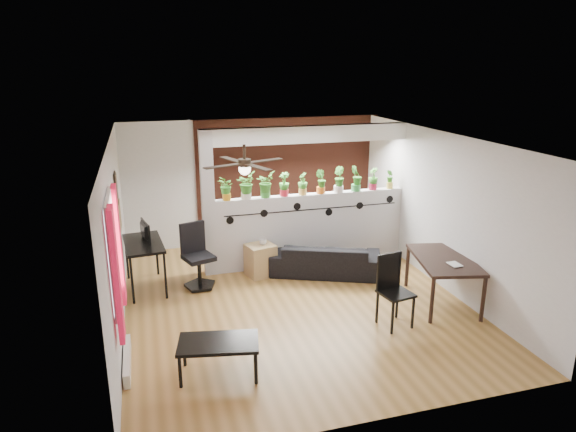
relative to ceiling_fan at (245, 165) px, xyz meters
The scene contains 31 objects.
room_shell 1.33m from the ceiling_fan, 20.56° to the left, with size 6.30×7.10×2.90m.
partition_wall 2.91m from the ceiling_fan, 48.37° to the left, with size 3.60×0.18×1.35m, color #BCBCC1.
ceiling_header 2.41m from the ceiling_fan, 48.37° to the left, with size 3.60×0.18×0.30m, color silver.
pier_column 2.09m from the ceiling_fan, 99.77° to the left, with size 0.22×0.20×2.60m, color #BCBCC1.
brick_panel 3.78m from the ceiling_fan, 63.93° to the left, with size 3.90×0.05×2.60m, color #AC4A32.
vine_decal 2.64m from the ceiling_fan, 46.80° to the left, with size 3.31×0.01×0.30m.
window_assembly 2.13m from the ceiling_fan, 152.87° to the right, with size 0.09×1.30×1.55m.
baseboard_heater 2.96m from the ceiling_fan, 152.65° to the right, with size 0.08×1.00×0.18m, color silver.
corkboard 2.38m from the ceiling_fan, 144.85° to the left, with size 0.03×0.60×0.45m, color olive.
framed_art 2.19m from the ceiling_fan, 145.97° to the left, with size 0.03×0.34×0.44m.
ceiling_fan is the anchor object (origin of this frame).
potted_plant_0 1.95m from the ceiling_fan, 89.36° to the left, with size 0.23×0.26×0.42m.
potted_plant_1 1.97m from the ceiling_fan, 78.35° to the left, with size 0.30×0.33×0.49m.
potted_plant_2 2.07m from the ceiling_fan, 68.14° to the left, with size 0.31×0.32×0.47m.
potted_plant_3 2.22m from the ceiling_fan, 59.19° to the left, with size 0.28×0.28×0.43m.
potted_plant_4 2.41m from the ceiling_fan, 51.64° to the left, with size 0.18×0.22×0.41m.
potted_plant_5 2.63m from the ceiling_fan, 45.39° to the left, with size 0.29×0.29×0.44m.
potted_plant_6 2.88m from the ceiling_fan, 40.24° to the left, with size 0.24×0.28×0.48m.
potted_plant_7 3.14m from the ceiling_fan, 36.00° to the left, with size 0.25×0.20×0.48m.
potted_plant_8 3.43m from the ceiling_fan, 32.47° to the left, with size 0.23×0.25×0.42m.
potted_plant_9 3.73m from the ceiling_fan, 29.51° to the left, with size 0.16×0.20×0.37m.
sofa 2.91m from the ceiling_fan, 36.03° to the left, with size 1.86×0.73×0.55m, color black.
cube_shelf 2.55m from the ceiling_fan, 69.90° to the left, with size 0.47×0.42×0.58m, color #A38456.
cup 2.31m from the ceiling_fan, 68.18° to the left, with size 0.13×0.13×0.10m, color gray.
computer_desk 2.59m from the ceiling_fan, 134.80° to the left, with size 0.69×1.18×0.82m.
monitor 2.58m from the ceiling_fan, 132.01° to the left, with size 0.05×0.30×0.17m, color black.
office_chair 2.32m from the ceiling_fan, 114.98° to the left, with size 0.58×0.59×1.09m.
dining_table 3.49m from the ceiling_fan, ahead, with size 1.13×1.54×0.76m.
book 3.40m from the ceiling_fan, 13.42° to the right, with size 0.16×0.22×0.02m, color gray.
folding_chair 2.70m from the ceiling_fan, 21.72° to the right, with size 0.50×0.50×1.06m.
coffee_table 2.45m from the ceiling_fan, 115.16° to the right, with size 1.05×0.71×0.45m.
Camera 1 is at (-2.16, -7.19, 3.68)m, focal length 32.00 mm.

